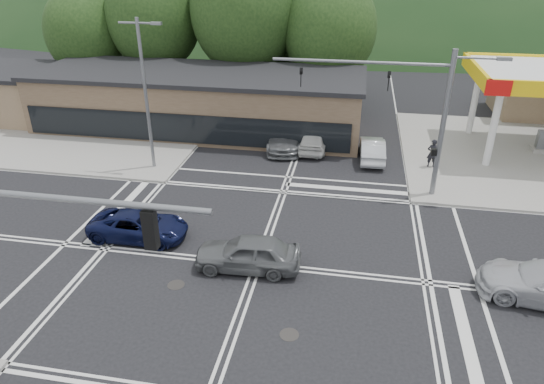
% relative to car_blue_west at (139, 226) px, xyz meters
% --- Properties ---
extents(ground, '(120.00, 120.00, 0.00)m').
position_rel_car_blue_west_xyz_m(ground, '(5.98, -1.20, -0.65)').
color(ground, black).
rests_on(ground, ground).
extents(sidewalk_ne, '(16.00, 16.00, 0.15)m').
position_rel_car_blue_west_xyz_m(sidewalk_ne, '(20.98, 13.80, -0.57)').
color(sidewalk_ne, gray).
rests_on(sidewalk_ne, ground).
extents(sidewalk_nw, '(16.00, 16.00, 0.15)m').
position_rel_car_blue_west_xyz_m(sidewalk_nw, '(-9.02, 13.80, -0.57)').
color(sidewalk_nw, gray).
rests_on(sidewalk_nw, ground).
extents(commercial_row, '(24.00, 8.00, 4.00)m').
position_rel_car_blue_west_xyz_m(commercial_row, '(-2.02, 15.80, 1.35)').
color(commercial_row, brown).
rests_on(commercial_row, ground).
extents(commercial_nw, '(8.00, 7.00, 3.60)m').
position_rel_car_blue_west_xyz_m(commercial_nw, '(-18.02, 15.80, 1.15)').
color(commercial_nw, '#846B4F').
rests_on(commercial_nw, ground).
extents(hill_north, '(252.00, 126.00, 140.00)m').
position_rel_car_blue_west_xyz_m(hill_north, '(5.98, 88.80, -0.65)').
color(hill_north, '#1C3819').
rests_on(hill_north, ground).
extents(tree_n_a, '(8.00, 8.00, 11.75)m').
position_rel_car_blue_west_xyz_m(tree_n_a, '(-8.02, 22.80, 6.50)').
color(tree_n_a, '#382619').
rests_on(tree_n_a, ground).
extents(tree_n_b, '(9.00, 9.00, 12.98)m').
position_rel_car_blue_west_xyz_m(tree_n_b, '(-0.02, 22.80, 7.15)').
color(tree_n_b, '#382619').
rests_on(tree_n_b, ground).
extents(tree_n_c, '(7.60, 7.60, 10.87)m').
position_rel_car_blue_west_xyz_m(tree_n_c, '(6.98, 22.80, 5.85)').
color(tree_n_c, '#382619').
rests_on(tree_n_c, ground).
extents(tree_n_d, '(6.80, 6.80, 9.76)m').
position_rel_car_blue_west_xyz_m(tree_n_d, '(-14.02, 21.80, 5.19)').
color(tree_n_d, '#382619').
rests_on(tree_n_d, ground).
extents(tree_n_e, '(8.40, 8.40, 11.98)m').
position_rel_car_blue_west_xyz_m(tree_n_e, '(3.98, 26.80, 6.50)').
color(tree_n_e, '#382619').
rests_on(tree_n_e, ground).
extents(streetlight_nw, '(2.50, 0.25, 9.00)m').
position_rel_car_blue_west_xyz_m(streetlight_nw, '(-2.46, 7.80, 4.40)').
color(streetlight_nw, slate).
rests_on(streetlight_nw, ground).
extents(signal_mast_ne, '(11.65, 0.30, 8.00)m').
position_rel_car_blue_west_xyz_m(signal_mast_ne, '(12.93, 7.00, 4.43)').
color(signal_mast_ne, slate).
rests_on(signal_mast_ne, ground).
extents(car_blue_west, '(4.67, 2.21, 1.29)m').
position_rel_car_blue_west_xyz_m(car_blue_west, '(0.00, 0.00, 0.00)').
color(car_blue_west, black).
rests_on(car_blue_west, ground).
extents(car_grey_center, '(4.60, 2.05, 1.54)m').
position_rel_car_blue_west_xyz_m(car_grey_center, '(5.63, -1.50, 0.12)').
color(car_grey_center, '#5A5C5E').
rests_on(car_grey_center, ground).
extents(car_queue_a, '(1.66, 4.37, 1.42)m').
position_rel_car_blue_west_xyz_m(car_queue_a, '(10.89, 11.73, 0.07)').
color(car_queue_a, '#BABEC2').
rests_on(car_queue_a, ground).
extents(car_queue_b, '(1.85, 4.54, 1.54)m').
position_rel_car_blue_west_xyz_m(car_queue_b, '(6.98, 12.80, 0.13)').
color(car_queue_b, silver).
rests_on(car_queue_b, ground).
extents(car_northbound, '(2.92, 5.71, 1.59)m').
position_rel_car_blue_west_xyz_m(car_northbound, '(4.91, 12.86, 0.15)').
color(car_northbound, slate).
rests_on(car_northbound, ground).
extents(pedestrian, '(0.70, 0.51, 1.79)m').
position_rel_car_blue_west_xyz_m(pedestrian, '(14.51, 10.85, 0.40)').
color(pedestrian, black).
rests_on(pedestrian, sidewalk_ne).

